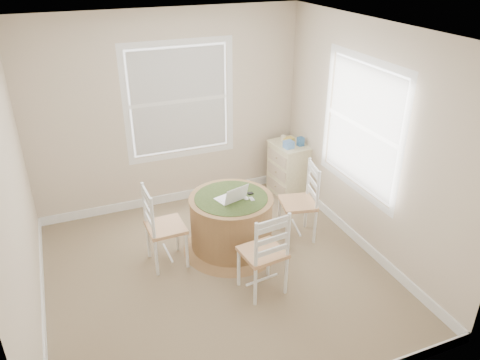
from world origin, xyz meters
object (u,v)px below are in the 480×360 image
laptop (231,197)px  corner_chest (288,169)px  round_table (231,221)px  chair_right (298,203)px  chair_left (166,227)px  chair_near (263,252)px

laptop → corner_chest: bearing=-157.1°
round_table → chair_right: size_ratio=1.21×
round_table → laptop: (-0.01, -0.05, 0.34)m
chair_left → laptop: bearing=-96.8°
corner_chest → round_table: bearing=-147.2°
laptop → chair_near: bearing=76.7°
round_table → corner_chest: size_ratio=1.50×
round_table → chair_right: bearing=-0.8°
round_table → chair_left: size_ratio=1.21×
chair_near → laptop: size_ratio=2.62×
round_table → chair_left: bearing=-178.1°
round_table → laptop: 0.34m
chair_left → round_table: bearing=-93.2°
corner_chest → chair_right: bearing=-117.3°
chair_left → corner_chest: bearing=-66.2°
laptop → chair_right: bearing=162.7°
round_table → chair_right: (0.84, -0.06, 0.10)m
round_table → chair_left: (-0.77, 0.02, 0.10)m
chair_left → corner_chest: chair_left is taller
chair_near → corner_chest: chair_near is taller
chair_left → chair_near: same height
corner_chest → chair_near: bearing=-129.8°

